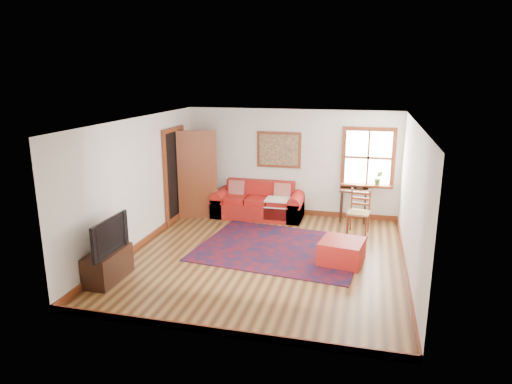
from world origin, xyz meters
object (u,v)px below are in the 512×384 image
(red_leather_sofa, at_px, (258,205))
(ladder_back_chair, at_px, (359,210))
(media_cabinet, at_px, (108,265))
(side_table, at_px, (354,194))
(red_ottoman, at_px, (342,252))

(red_leather_sofa, relative_size, ladder_back_chair, 2.24)
(ladder_back_chair, xyz_separation_m, media_cabinet, (-3.91, -3.30, -0.25))
(red_leather_sofa, height_order, media_cabinet, red_leather_sofa)
(red_leather_sofa, bearing_deg, media_cabinet, -111.88)
(side_table, height_order, media_cabinet, side_table)
(side_table, height_order, ladder_back_chair, ladder_back_chair)
(red_ottoman, bearing_deg, ladder_back_chair, 91.09)
(media_cabinet, bearing_deg, side_table, 47.61)
(red_leather_sofa, height_order, ladder_back_chair, ladder_back_chair)
(side_table, xyz_separation_m, ladder_back_chair, (0.15, -0.82, -0.12))
(ladder_back_chair, bearing_deg, media_cabinet, -139.83)
(red_leather_sofa, xyz_separation_m, red_ottoman, (2.09, -2.30, -0.06))
(red_ottoman, distance_m, media_cabinet, 4.02)
(red_leather_sofa, bearing_deg, side_table, 4.98)
(red_ottoman, height_order, ladder_back_chair, ladder_back_chair)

